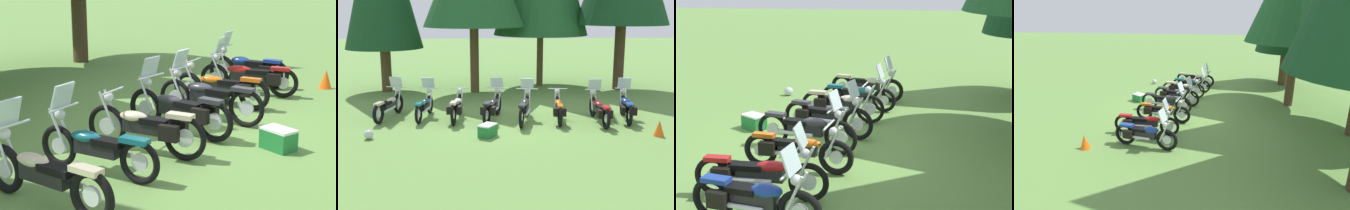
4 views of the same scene
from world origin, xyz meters
TOP-DOWN VIEW (x-y plane):
  - ground_plane at (0.00, 0.00)m, footprint 80.00×80.00m
  - motorcycle_0 at (-4.08, 0.61)m, footprint 0.85×2.27m
  - motorcycle_1 at (-2.86, 0.51)m, footprint 0.66×2.14m
  - motorcycle_2 at (-1.73, 0.16)m, footprint 0.69×2.23m
  - motorcycle_3 at (-0.53, 0.01)m, footprint 0.98×2.26m
  - motorcycle_4 at (0.55, -0.21)m, footprint 0.84×2.34m
  - motorcycle_5 at (1.70, -0.19)m, footprint 0.70×2.26m
  - motorcycle_6 at (3.02, -0.50)m, footprint 0.68×2.39m
  - motorcycle_7 at (4.00, -0.26)m, footprint 0.78×2.18m
  - picnic_cooler at (-0.74, -1.85)m, footprint 0.62×0.68m
  - traffic_cone at (4.38, -2.16)m, footprint 0.32×0.32m
  - dropped_helmet at (-4.22, -1.89)m, footprint 0.27×0.27m

SIDE VIEW (x-z plane):
  - ground_plane at x=0.00m, z-range 0.00..0.00m
  - dropped_helmet at x=-4.22m, z-range 0.00..0.27m
  - picnic_cooler at x=-0.74m, z-range 0.00..0.37m
  - traffic_cone at x=4.38m, z-range 0.00..0.48m
  - motorcycle_5 at x=1.70m, z-range -0.07..0.93m
  - motorcycle_1 at x=-2.86m, z-range -0.22..1.12m
  - motorcycle_0 at x=-4.08m, z-range -0.23..1.14m
  - motorcycle_6 at x=3.02m, z-range -0.22..1.15m
  - motorcycle_2 at x=-1.73m, z-range -0.05..0.98m
  - motorcycle_7 at x=4.00m, z-range -0.21..1.16m
  - motorcycle_3 at x=-0.53m, z-range -0.21..1.18m
  - motorcycle_4 at x=0.55m, z-range -0.20..1.19m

